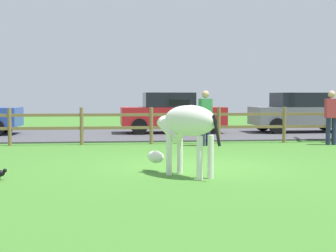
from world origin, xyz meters
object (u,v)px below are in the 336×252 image
zebra (186,126)px  visitor_right_of_tree (331,115)px  crow_on_grass (0,173)px  parked_car_red (172,112)px  visitor_left_of_tree (205,115)px  parked_car_grey (302,112)px

zebra → visitor_right_of_tree: bearing=46.0°
crow_on_grass → visitor_right_of_tree: visitor_right_of_tree is taller
zebra → visitor_right_of_tree: visitor_right_of_tree is taller
parked_car_red → visitor_left_of_tree: (0.41, -4.78, 0.06)m
crow_on_grass → parked_car_grey: bearing=47.2°
zebra → visitor_right_of_tree: (5.29, 5.48, -0.02)m
crow_on_grass → parked_car_red: size_ratio=0.05×
visitor_left_of_tree → crow_on_grass: bearing=-129.8°
visitor_left_of_tree → visitor_right_of_tree: (3.83, -0.17, 0.00)m
parked_car_grey → crow_on_grass: bearing=-132.8°
parked_car_grey → visitor_left_of_tree: 6.60m
parked_car_grey → parked_car_red: bearing=177.7°
parked_car_red → parked_car_grey: bearing=-2.3°
parked_car_red → parked_car_grey: same height
zebra → crow_on_grass: 3.40m
parked_car_red → crow_on_grass: bearing=-112.5°
crow_on_grass → parked_car_red: parked_car_red is taller
parked_car_grey → visitor_left_of_tree: size_ratio=2.46×
zebra → parked_car_grey: bearing=58.7°
zebra → crow_on_grass: zebra is taller
parked_car_red → visitor_left_of_tree: size_ratio=2.45×
crow_on_grass → parked_car_red: (4.34, 10.49, 0.72)m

